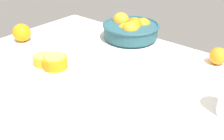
{
  "coord_description": "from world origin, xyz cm",
  "views": [
    {
      "loc": [
        42.2,
        -53.12,
        45.63
      ],
      "look_at": [
        -0.18,
        -1.89,
        6.11
      ],
      "focal_mm": 37.6,
      "sensor_mm": 36.0,
      "label": 1
    }
  ],
  "objects_px": {
    "fruit_bowl": "(131,29)",
    "cutting_board": "(57,69)",
    "loose_orange_0": "(22,33)",
    "loose_orange_1": "(218,56)",
    "orange_half_2": "(56,62)",
    "orange_half_0": "(52,64)",
    "orange_half_1": "(43,60)"
  },
  "relations": [
    {
      "from": "loose_orange_0",
      "to": "fruit_bowl",
      "type": "bearing_deg",
      "value": 43.35
    },
    {
      "from": "cutting_board",
      "to": "orange_half_0",
      "type": "xyz_separation_m",
      "value": [
        -0.0,
        -0.01,
        0.03
      ]
    },
    {
      "from": "orange_half_1",
      "to": "loose_orange_1",
      "type": "distance_m",
      "value": 0.68
    },
    {
      "from": "orange_half_2",
      "to": "loose_orange_1",
      "type": "xyz_separation_m",
      "value": [
        0.45,
        0.44,
        -0.0
      ]
    },
    {
      "from": "loose_orange_1",
      "to": "orange_half_0",
      "type": "bearing_deg",
      "value": -135.03
    },
    {
      "from": "cutting_board",
      "to": "orange_half_0",
      "type": "height_order",
      "value": "orange_half_0"
    },
    {
      "from": "orange_half_1",
      "to": "cutting_board",
      "type": "bearing_deg",
      "value": 13.45
    },
    {
      "from": "orange_half_0",
      "to": "loose_orange_0",
      "type": "relative_size",
      "value": 0.83
    },
    {
      "from": "orange_half_0",
      "to": "orange_half_2",
      "type": "xyz_separation_m",
      "value": [
        0.0,
        0.01,
        0.0
      ]
    },
    {
      "from": "orange_half_2",
      "to": "loose_orange_0",
      "type": "distance_m",
      "value": 0.35
    },
    {
      "from": "fruit_bowl",
      "to": "orange_half_1",
      "type": "distance_m",
      "value": 0.45
    },
    {
      "from": "fruit_bowl",
      "to": "cutting_board",
      "type": "height_order",
      "value": "fruit_bowl"
    },
    {
      "from": "orange_half_1",
      "to": "orange_half_2",
      "type": "bearing_deg",
      "value": 14.11
    },
    {
      "from": "cutting_board",
      "to": "orange_half_1",
      "type": "bearing_deg",
      "value": -166.55
    },
    {
      "from": "orange_half_2",
      "to": "loose_orange_1",
      "type": "height_order",
      "value": "loose_orange_1"
    },
    {
      "from": "fruit_bowl",
      "to": "loose_orange_0",
      "type": "bearing_deg",
      "value": -136.65
    },
    {
      "from": "cutting_board",
      "to": "loose_orange_0",
      "type": "distance_m",
      "value": 0.36
    },
    {
      "from": "cutting_board",
      "to": "loose_orange_1",
      "type": "relative_size",
      "value": 3.61
    },
    {
      "from": "loose_orange_0",
      "to": "cutting_board",
      "type": "bearing_deg",
      "value": -12.57
    },
    {
      "from": "orange_half_0",
      "to": "loose_orange_0",
      "type": "xyz_separation_m",
      "value": [
        -0.34,
        0.09,
        0.01
      ]
    },
    {
      "from": "loose_orange_1",
      "to": "orange_half_2",
      "type": "bearing_deg",
      "value": -135.56
    },
    {
      "from": "orange_half_0",
      "to": "orange_half_2",
      "type": "distance_m",
      "value": 0.01
    },
    {
      "from": "fruit_bowl",
      "to": "cutting_board",
      "type": "distance_m",
      "value": 0.44
    },
    {
      "from": "orange_half_0",
      "to": "orange_half_1",
      "type": "xyz_separation_m",
      "value": [
        -0.05,
        -0.0,
        -0.0
      ]
    },
    {
      "from": "fruit_bowl",
      "to": "orange_half_2",
      "type": "relative_size",
      "value": 3.12
    },
    {
      "from": "fruit_bowl",
      "to": "orange_half_0",
      "type": "xyz_separation_m",
      "value": [
        -0.04,
        -0.44,
        -0.01
      ]
    },
    {
      "from": "orange_half_0",
      "to": "loose_orange_1",
      "type": "xyz_separation_m",
      "value": [
        0.45,
        0.45,
        0.0
      ]
    },
    {
      "from": "cutting_board",
      "to": "orange_half_2",
      "type": "distance_m",
      "value": 0.03
    },
    {
      "from": "fruit_bowl",
      "to": "orange_half_1",
      "type": "bearing_deg",
      "value": -101.22
    },
    {
      "from": "loose_orange_0",
      "to": "orange_half_2",
      "type": "bearing_deg",
      "value": -12.45
    },
    {
      "from": "cutting_board",
      "to": "orange_half_2",
      "type": "height_order",
      "value": "orange_half_2"
    },
    {
      "from": "loose_orange_0",
      "to": "loose_orange_1",
      "type": "distance_m",
      "value": 0.87
    }
  ]
}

